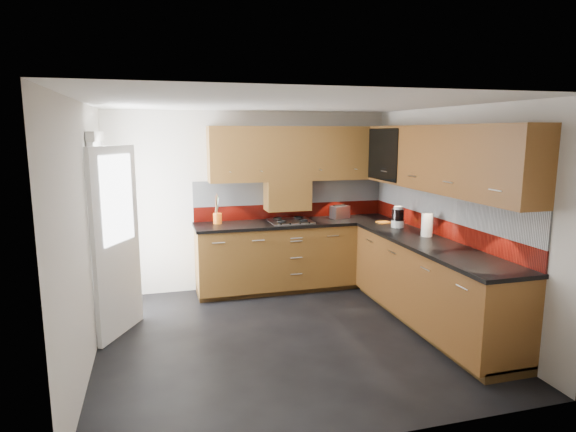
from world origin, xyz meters
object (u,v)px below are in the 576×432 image
object	(u,v)px
utensil_pot	(217,217)
toaster	(340,212)
food_processor	(398,218)
gas_hob	(291,221)

from	to	relation	value
utensil_pot	toaster	distance (m)	1.69
food_processor	gas_hob	bearing A→B (deg)	149.65
gas_hob	food_processor	bearing A→B (deg)	-30.35
gas_hob	utensil_pot	size ratio (longest dim) A/B	1.39
toaster	food_processor	world-z (taller)	food_processor
utensil_pot	food_processor	xyz separation A→B (m)	(2.16, -0.84, 0.03)
utensil_pot	toaster	size ratio (longest dim) A/B	1.40
toaster	food_processor	bearing A→B (deg)	-59.89
utensil_pot	toaster	bearing A→B (deg)	-1.40
utensil_pot	toaster	xyz separation A→B (m)	(1.69, -0.04, -0.00)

